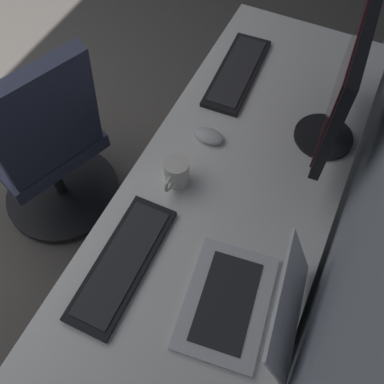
# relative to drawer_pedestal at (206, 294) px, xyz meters

# --- Properties ---
(desk) EXTENTS (2.18, 0.65, 0.73)m
(desk) POSITION_rel_drawer_pedestal_xyz_m (-0.04, -0.03, 0.32)
(desk) COLOR white
(desk) RESTS_ON ground
(drawer_pedestal) EXTENTS (0.40, 0.51, 0.69)m
(drawer_pedestal) POSITION_rel_drawer_pedestal_xyz_m (0.00, 0.00, 0.00)
(drawer_pedestal) COLOR white
(drawer_pedestal) RESTS_ON ground
(monitor_primary) EXTENTS (0.53, 0.20, 0.47)m
(monitor_primary) POSITION_rel_drawer_pedestal_xyz_m (-0.55, 0.18, 0.65)
(monitor_primary) COLOR black
(monitor_primary) RESTS_ON desk
(laptop_leftmost) EXTENTS (0.36, 0.34, 0.21)m
(laptop_leftmost) POSITION_rel_drawer_pedestal_xyz_m (0.11, 0.16, 0.43)
(laptop_leftmost) COLOR silver
(laptop_leftmost) RESTS_ON desk
(keyboard_main) EXTENTS (0.42, 0.14, 0.02)m
(keyboard_main) POSITION_rel_drawer_pedestal_xyz_m (0.14, -0.21, 0.39)
(keyboard_main) COLOR black
(keyboard_main) RESTS_ON desk
(keyboard_spare) EXTENTS (0.43, 0.16, 0.02)m
(keyboard_spare) POSITION_rel_drawer_pedestal_xyz_m (-0.72, -0.21, 0.39)
(keyboard_spare) COLOR black
(keyboard_spare) RESTS_ON desk
(mouse_main) EXTENTS (0.06, 0.10, 0.03)m
(mouse_main) POSITION_rel_drawer_pedestal_xyz_m (-0.38, -0.17, 0.40)
(mouse_main) COLOR silver
(mouse_main) RESTS_ON desk
(coffee_mug) EXTENTS (0.12, 0.08, 0.09)m
(coffee_mug) POSITION_rel_drawer_pedestal_xyz_m (-0.18, -0.20, 0.43)
(coffee_mug) COLOR silver
(coffee_mug) RESTS_ON desk
(office_chair) EXTENTS (0.57, 0.61, 0.97)m
(office_chair) POSITION_rel_drawer_pedestal_xyz_m (-0.24, -0.84, 0.11)
(office_chair) COLOR #383D56
(office_chair) RESTS_ON ground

